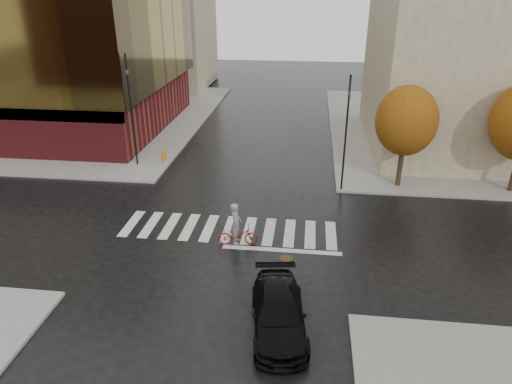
% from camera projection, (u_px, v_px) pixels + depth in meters
% --- Properties ---
extents(ground, '(120.00, 120.00, 0.00)m').
position_uv_depth(ground, '(227.00, 234.00, 24.35)').
color(ground, black).
rests_on(ground, ground).
extents(sidewalk_nw, '(30.00, 30.00, 0.15)m').
position_uv_depth(sidewalk_nw, '(58.00, 116.00, 45.56)').
color(sidewalk_nw, gray).
rests_on(sidewalk_nw, ground).
extents(sidewalk_ne, '(30.00, 30.00, 0.15)m').
position_uv_depth(sidewalk_ne, '(498.00, 131.00, 40.98)').
color(sidewalk_ne, gray).
rests_on(sidewalk_ne, ground).
extents(crosswalk, '(12.00, 3.00, 0.01)m').
position_uv_depth(crosswalk, '(229.00, 229.00, 24.80)').
color(crosswalk, silver).
rests_on(crosswalk, ground).
extents(office_glass, '(27.00, 19.00, 16.00)m').
position_uv_depth(office_glass, '(12.00, 33.00, 39.52)').
color(office_glass, maroon).
rests_on(office_glass, sidewalk_nw).
extents(building_ne_tan, '(16.00, 16.00, 18.00)m').
position_uv_depth(building_ne_tan, '(489.00, 28.00, 34.02)').
color(building_ne_tan, gray).
rests_on(building_ne_tan, sidewalk_ne).
extents(building_nw_far, '(14.00, 12.00, 20.00)m').
position_uv_depth(building_nw_far, '(149.00, 2.00, 55.24)').
color(building_nw_far, gray).
rests_on(building_nw_far, sidewalk_nw).
extents(tree_ne_a, '(3.80, 3.80, 6.50)m').
position_uv_depth(tree_ne_a, '(406.00, 121.00, 28.08)').
color(tree_ne_a, black).
rests_on(tree_ne_a, sidewalk_ne).
extents(sedan, '(2.69, 5.20, 1.44)m').
position_uv_depth(sedan, '(279.00, 312.00, 17.45)').
color(sedan, black).
rests_on(sedan, ground).
extents(cyclist, '(2.12, 0.98, 2.32)m').
position_uv_depth(cyclist, '(237.00, 231.00, 23.05)').
color(cyclist, maroon).
rests_on(cyclist, ground).
extents(traffic_light_nw, '(0.24, 0.22, 7.84)m').
position_uv_depth(traffic_light_nw, '(130.00, 103.00, 31.42)').
color(traffic_light_nw, black).
rests_on(traffic_light_nw, sidewalk_nw).
extents(traffic_light_ne, '(0.19, 0.21, 7.25)m').
position_uv_depth(traffic_light_ne, '(346.00, 127.00, 27.57)').
color(traffic_light_ne, black).
rests_on(traffic_light_ne, sidewalk_ne).
extents(fire_hydrant, '(0.29, 0.29, 0.82)m').
position_uv_depth(fire_hydrant, '(164.00, 155.00, 33.84)').
color(fire_hydrant, '#C27D0B').
rests_on(fire_hydrant, sidewalk_nw).
extents(manhole, '(0.87, 0.87, 0.01)m').
position_uv_depth(manhole, '(286.00, 258.00, 22.19)').
color(manhole, '#4B3D1B').
rests_on(manhole, ground).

